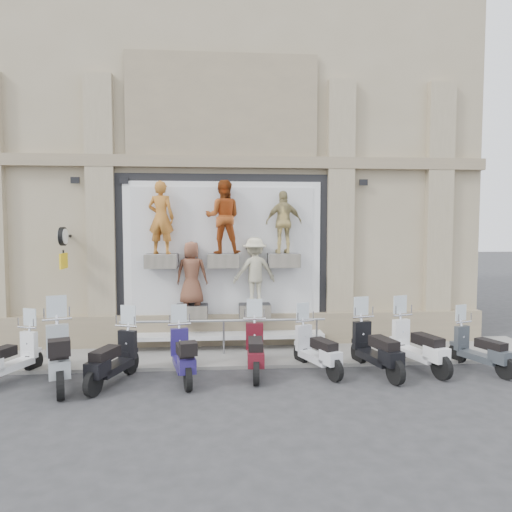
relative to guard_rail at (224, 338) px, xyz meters
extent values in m
plane|color=#2E2E31|center=(0.00, -2.00, -0.47)|extent=(90.00, 90.00, 0.00)
cube|color=gray|center=(0.00, 0.10, -0.43)|extent=(16.00, 2.20, 0.08)
cube|color=black|center=(0.00, 0.96, 1.93)|extent=(5.60, 0.10, 4.30)
cube|color=white|center=(0.00, 0.90, 1.93)|extent=(5.10, 0.06, 3.90)
cube|color=white|center=(0.00, 0.86, 1.93)|extent=(4.70, 0.04, 3.60)
cube|color=white|center=(0.00, 0.55, -0.05)|extent=(5.10, 0.75, 0.10)
cube|color=#28282B|center=(-1.55, 0.59, 1.86)|extent=(0.80, 0.50, 0.35)
imported|color=orange|center=(-1.55, 0.59, 2.95)|extent=(0.75, 0.58, 1.82)
cube|color=#28282B|center=(0.00, 0.59, 1.86)|extent=(0.80, 0.50, 0.35)
imported|color=brown|center=(0.00, 0.59, 2.96)|extent=(0.94, 0.75, 1.86)
cube|color=#28282B|center=(1.55, 0.59, 1.86)|extent=(0.80, 0.50, 0.35)
imported|color=tan|center=(1.55, 0.59, 2.83)|extent=(0.97, 0.49, 1.60)
cube|color=#28282B|center=(-0.80, 0.59, 0.56)|extent=(0.80, 0.50, 0.35)
imported|color=brown|center=(-0.80, 0.59, 1.55)|extent=(0.84, 0.60, 1.62)
cube|color=#28282B|center=(0.80, 0.59, 0.56)|extent=(0.80, 0.50, 0.35)
imported|color=beige|center=(0.80, 0.59, 1.59)|extent=(1.22, 0.86, 1.71)
cube|color=black|center=(-3.90, 0.72, 2.49)|extent=(0.06, 0.56, 0.06)
cylinder|color=black|center=(-3.90, 0.45, 2.49)|extent=(0.10, 0.46, 0.46)
cube|color=yellow|center=(-3.90, 0.45, 1.89)|extent=(0.04, 0.50, 0.38)
camera|label=1|loc=(-0.06, -10.99, 2.74)|focal=32.00mm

